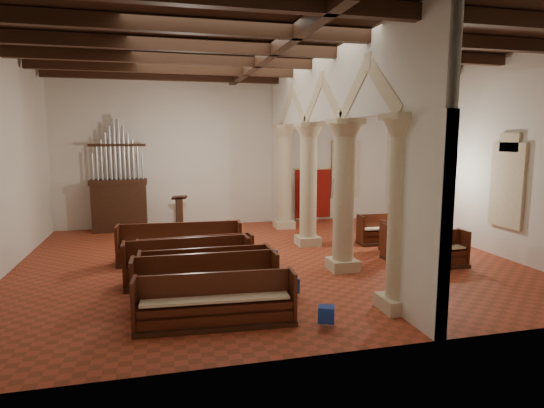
{
  "coord_description": "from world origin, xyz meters",
  "views": [
    {
      "loc": [
        -2.97,
        -12.71,
        3.6
      ],
      "look_at": [
        0.31,
        0.5,
        1.59
      ],
      "focal_mm": 30.0,
      "sensor_mm": 36.0,
      "label": 1
    }
  ],
  "objects": [
    {
      "name": "floor",
      "position": [
        0.0,
        0.0,
        0.0
      ],
      "size": [
        14.0,
        14.0,
        0.0
      ],
      "primitive_type": "plane",
      "color": "#9B3721",
      "rests_on": "ground"
    },
    {
      "name": "ceiling",
      "position": [
        0.0,
        0.0,
        6.0
      ],
      "size": [
        14.0,
        14.0,
        0.0
      ],
      "primitive_type": "plane",
      "rotation": [
        3.14,
        0.0,
        0.0
      ],
      "color": "black",
      "rests_on": "wall_back"
    },
    {
      "name": "wall_back",
      "position": [
        0.0,
        6.0,
        3.0
      ],
      "size": [
        14.0,
        0.02,
        6.0
      ],
      "primitive_type": "cube",
      "color": "silver",
      "rests_on": "floor"
    },
    {
      "name": "wall_front",
      "position": [
        0.0,
        -6.0,
        3.0
      ],
      "size": [
        14.0,
        0.02,
        6.0
      ],
      "primitive_type": "cube",
      "color": "silver",
      "rests_on": "floor"
    },
    {
      "name": "wall_right",
      "position": [
        7.0,
        0.0,
        3.0
      ],
      "size": [
        0.02,
        12.0,
        6.0
      ],
      "primitive_type": "cube",
      "color": "silver",
      "rests_on": "floor"
    },
    {
      "name": "ceiling_beams",
      "position": [
        0.0,
        0.0,
        5.82
      ],
      "size": [
        13.8,
        11.8,
        0.3
      ],
      "primitive_type": null,
      "color": "#32190F",
      "rests_on": "wall_back"
    },
    {
      "name": "arcade",
      "position": [
        1.8,
        0.0,
        3.56
      ],
      "size": [
        0.9,
        11.9,
        6.0
      ],
      "color": "beige",
      "rests_on": "floor"
    },
    {
      "name": "window_right_a",
      "position": [
        6.98,
        -1.5,
        2.2
      ],
      "size": [
        0.03,
        1.0,
        2.2
      ],
      "primitive_type": "cube",
      "color": "#387E5C",
      "rests_on": "wall_right"
    },
    {
      "name": "window_right_b",
      "position": [
        6.98,
        2.5,
        2.2
      ],
      "size": [
        0.03,
        1.0,
        2.2
      ],
      "primitive_type": "cube",
      "color": "#387E5C",
      "rests_on": "wall_right"
    },
    {
      "name": "window_back",
      "position": [
        5.0,
        5.98,
        2.2
      ],
      "size": [
        1.0,
        0.03,
        2.2
      ],
      "primitive_type": "cube",
      "color": "#387E5C",
      "rests_on": "wall_back"
    },
    {
      "name": "pipe_organ",
      "position": [
        -4.5,
        5.5,
        1.37
      ],
      "size": [
        2.1,
        0.85,
        4.4
      ],
      "color": "#32190F",
      "rests_on": "floor"
    },
    {
      "name": "lectern",
      "position": [
        -2.26,
        5.29,
        0.57
      ],
      "size": [
        0.61,
        0.63,
        1.37
      ],
      "rotation": [
        0.0,
        0.0,
        0.17
      ],
      "color": "#332010",
      "rests_on": "floor"
    },
    {
      "name": "dossal_curtain",
      "position": [
        3.5,
        5.92,
        1.17
      ],
      "size": [
        1.8,
        0.07,
        2.17
      ],
      "color": "#9C1611",
      "rests_on": "floor"
    },
    {
      "name": "processional_banner",
      "position": [
        3.86,
        3.86,
        0.77
      ],
      "size": [
        0.49,
        0.63,
        2.15
      ],
      "rotation": [
        0.0,
        0.0,
        -0.16
      ],
      "color": "#32190F",
      "rests_on": "floor"
    },
    {
      "name": "hymnal_box_a",
      "position": [
        0.03,
        -4.95,
        0.25
      ],
      "size": [
        0.38,
        0.35,
        0.31
      ],
      "primitive_type": "cube",
      "rotation": [
        0.0,
        0.0,
        -0.39
      ],
      "color": "#153895",
      "rests_on": "floor"
    },
    {
      "name": "hymnal_box_b",
      "position": [
        -0.17,
        -3.21,
        0.27
      ],
      "size": [
        0.39,
        0.35,
        0.33
      ],
      "primitive_type": "cube",
      "rotation": [
        0.0,
        0.0,
        0.26
      ],
      "color": "navy",
      "rests_on": "floor"
    },
    {
      "name": "hymnal_box_c",
      "position": [
        -0.03,
        -0.64,
        0.28
      ],
      "size": [
        0.43,
        0.39,
        0.35
      ],
      "primitive_type": "cube",
      "rotation": [
        0.0,
        0.0,
        0.35
      ],
      "color": "navy",
      "rests_on": "floor"
    },
    {
      "name": "tube_heater_a",
      "position": [
        -1.25,
        -4.3,
        0.16
      ],
      "size": [
        0.93,
        0.36,
        0.09
      ],
      "primitive_type": "cylinder",
      "rotation": [
        0.0,
        1.57,
        0.29
      ],
      "color": "white",
      "rests_on": "floor"
    },
    {
      "name": "tube_heater_b",
      "position": [
        -3.05,
        -3.99,
        0.16
      ],
      "size": [
        1.07,
        0.19,
        0.11
      ],
      "primitive_type": "cylinder",
      "rotation": [
        0.0,
        1.57,
        -0.08
      ],
      "color": "silver",
      "rests_on": "floor"
    },
    {
      "name": "nave_pew_0",
      "position": [
        -2.01,
        -4.4,
        0.33
      ],
      "size": [
        3.11,
        0.87,
        1.02
      ],
      "rotation": [
        0.0,
        0.0,
        -0.06
      ],
      "color": "#32190F",
      "rests_on": "floor"
    },
    {
      "name": "nave_pew_1",
      "position": [
        -2.1,
        -3.42,
        0.38
      ],
      "size": [
        3.05,
        0.82,
        1.15
      ],
      "rotation": [
        0.0,
        0.0,
        -0.02
      ],
      "color": "#32190F",
      "rests_on": "floor"
    },
    {
      "name": "nave_pew_2",
      "position": [
        -2.01,
        -2.61,
        0.35
      ],
      "size": [
        2.98,
        0.73,
        1.07
      ],
      "rotation": [
        0.0,
        0.0,
        -0.0
      ],
      "color": "#32190F",
      "rests_on": "floor"
    },
    {
      "name": "nave_pew_3",
      "position": [
        -2.37,
        -1.69,
        0.37
      ],
      "size": [
        3.06,
        0.85,
        1.12
      ],
      "rotation": [
        0.0,
        0.0,
        0.03
      ],
      "color": "#32190F",
      "rests_on": "floor"
    },
    {
      "name": "nave_pew_4",
      "position": [
        -2.09,
        -0.82,
        0.32
      ],
      "size": [
        3.09,
        0.84,
        0.97
      ],
      "rotation": [
        0.0,
        0.0,
        0.06
      ],
      "color": "#32190F",
      "rests_on": "floor"
    },
    {
      "name": "nave_pew_5",
      "position": [
        -2.46,
        0.35,
        0.38
      ],
      "size": [
        3.55,
        0.94,
        1.14
      ],
      "rotation": [
        0.0,
        0.0,
        -0.05
      ],
      "color": "#32190F",
      "rests_on": "floor"
    },
    {
      "name": "nave_pew_6",
      "position": [
        -2.22,
        1.16,
        0.32
      ],
      "size": [
        2.79,
        0.82,
        0.97
      ],
      "rotation": [
        0.0,
        0.0,
        0.06
      ],
      "color": "#32190F",
      "rests_on": "floor"
    },
    {
      "name": "aisle_pew_0",
      "position": [
        4.46,
        -1.87,
        0.34
      ],
      "size": [
        1.74,
        0.68,
        1.02
      ],
      "rotation": [
        0.0,
        0.0,
        -0.0
      ],
      "color": "#32190F",
      "rests_on": "floor"
    },
    {
      "name": "aisle_pew_1",
      "position": [
        4.31,
        -0.9,
        0.36
      ],
      "size": [
        1.86,
        0.78,
        1.08
      ],
      "rotation": [
        0.0,
        0.0,
        0.04
      ],
      "color": "#32190F",
      "rests_on": "floor"
    },
    {
      "name": "aisle_pew_2",
      "position": [
        4.75,
        -0.0,
        0.34
      ],
      "size": [
        1.94,
        0.73,
        1.0
      ],
      "rotation": [
        0.0,
        0.0,
        0.03
      ],
      "color": "#32190F",
      "rests_on": "floor"
    },
    {
      "name": "aisle_pew_3",
      "position": [
        4.48,
        1.03,
        0.34
      ],
      "size": [
        2.01,
        0.74,
        1.01
      ],
      "rotation": [
        0.0,
        0.0,
        -0.04
      ],
      "color": "#32190F",
      "rests_on": "floor"
    }
  ]
}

